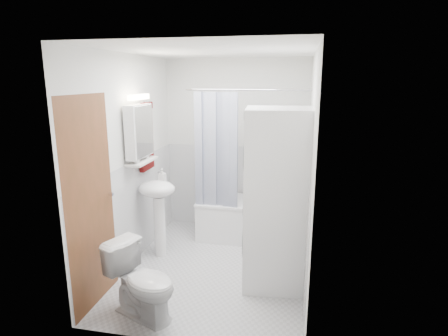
% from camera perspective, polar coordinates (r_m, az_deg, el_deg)
% --- Properties ---
extents(floor, '(2.60, 2.60, 0.00)m').
position_cam_1_polar(floor, '(4.48, -1.25, -14.93)').
color(floor, silver).
rests_on(floor, ground).
extents(room_walls, '(2.60, 2.60, 2.60)m').
position_cam_1_polar(room_walls, '(3.99, -1.36, 4.20)').
color(room_walls, silver).
rests_on(room_walls, ground).
extents(wainscot, '(1.98, 2.58, 2.58)m').
position_cam_1_polar(wainscot, '(4.49, -0.45, -6.43)').
color(wainscot, silver).
rests_on(wainscot, ground).
extents(door, '(0.05, 2.00, 2.00)m').
position_cam_1_polar(door, '(3.93, -16.83, -3.82)').
color(door, brown).
rests_on(door, ground).
extents(bathtub, '(1.37, 0.65, 0.53)m').
position_cam_1_polar(bathtub, '(5.14, 3.88, -7.54)').
color(bathtub, white).
rests_on(bathtub, ground).
extents(tub_spout, '(0.04, 0.12, 0.04)m').
position_cam_1_polar(tub_spout, '(5.26, 6.62, -0.72)').
color(tub_spout, silver).
rests_on(tub_spout, room_walls).
extents(curtain_rod, '(1.55, 0.02, 0.02)m').
position_cam_1_polar(curtain_rod, '(4.54, 3.76, 11.81)').
color(curtain_rod, silver).
rests_on(curtain_rod, room_walls).
extents(shower_curtain, '(0.55, 0.02, 1.45)m').
position_cam_1_polar(shower_curtain, '(4.69, -1.26, 2.66)').
color(shower_curtain, '#141F48').
rests_on(shower_curtain, curtain_rod).
extents(sink, '(0.44, 0.37, 1.04)m').
position_cam_1_polar(sink, '(4.57, -10.06, -4.92)').
color(sink, white).
rests_on(sink, ground).
extents(medicine_cabinet, '(0.13, 0.50, 0.71)m').
position_cam_1_polar(medicine_cabinet, '(4.36, -12.79, 5.71)').
color(medicine_cabinet, white).
rests_on(medicine_cabinet, room_walls).
extents(shelf, '(0.18, 0.54, 0.02)m').
position_cam_1_polar(shelf, '(4.42, -12.37, 1.01)').
color(shelf, silver).
rests_on(shelf, room_walls).
extents(shower_caddy, '(0.22, 0.06, 0.02)m').
position_cam_1_polar(shower_caddy, '(5.18, 7.25, 2.47)').
color(shower_caddy, silver).
rests_on(shower_caddy, room_walls).
extents(towel, '(0.07, 0.34, 0.83)m').
position_cam_1_polar(towel, '(4.62, -11.83, 4.89)').
color(towel, '#4E0A0E').
rests_on(towel, room_walls).
extents(washer_dryer, '(0.72, 0.71, 1.85)m').
position_cam_1_polar(washer_dryer, '(3.88, 8.00, -4.70)').
color(washer_dryer, white).
rests_on(washer_dryer, ground).
extents(toilet, '(0.79, 0.62, 0.68)m').
position_cam_1_polar(toilet, '(3.61, -12.29, -16.60)').
color(toilet, white).
rests_on(toilet, ground).
extents(soap_pump, '(0.08, 0.17, 0.08)m').
position_cam_1_polar(soap_pump, '(4.54, -9.37, -1.76)').
color(soap_pump, gray).
rests_on(soap_pump, sink).
extents(shelf_bottle, '(0.07, 0.18, 0.07)m').
position_cam_1_polar(shelf_bottle, '(4.27, -13.20, 1.21)').
color(shelf_bottle, gray).
rests_on(shelf_bottle, shelf).
extents(shelf_cup, '(0.10, 0.09, 0.10)m').
position_cam_1_polar(shelf_cup, '(4.51, -11.79, 2.12)').
color(shelf_cup, gray).
rests_on(shelf_cup, shelf).
extents(shampoo_a, '(0.13, 0.17, 0.13)m').
position_cam_1_polar(shampoo_a, '(5.18, 5.52, 3.38)').
color(shampoo_a, gray).
rests_on(shampoo_a, shower_caddy).
extents(shampoo_b, '(0.08, 0.21, 0.08)m').
position_cam_1_polar(shampoo_b, '(5.18, 6.84, 3.04)').
color(shampoo_b, navy).
rests_on(shampoo_b, shower_caddy).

